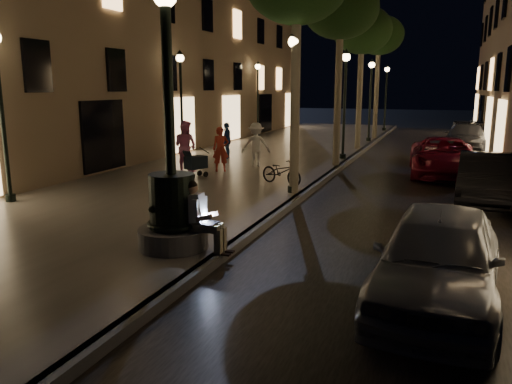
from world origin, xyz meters
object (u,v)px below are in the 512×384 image
at_px(pedestrian_blue, 227,140).
at_px(bicycle, 282,172).
at_px(tree_far, 379,36).
at_px(stroller, 196,162).
at_px(lamp_left_a, 0,92).
at_px(pedestrian_pink, 185,147).
at_px(tree_third, 362,31).
at_px(pedestrian_red, 221,149).
at_px(lamp_curb_a, 294,92).
at_px(car_rear, 466,137).
at_px(seated_man_laptop, 200,214).
at_px(lamp_left_c, 258,89).
at_px(car_second, 486,178).
at_px(car_third, 444,157).
at_px(lamp_curb_c, 371,90).
at_px(tree_second, 341,10).
at_px(pedestrian_white, 256,145).
at_px(car_fifth, 467,134).
at_px(car_front, 438,257).
at_px(lamp_left_b, 181,90).
at_px(fountain_lamppost, 172,198).
at_px(lamp_curb_d, 386,89).
at_px(lamp_curb_b, 345,90).

xyz_separation_m(pedestrian_blue, bicycle, (4.23, -5.10, -0.38)).
distance_m(tree_far, stroller, 18.14).
bearing_deg(lamp_left_a, pedestrian_pink, 70.34).
distance_m(tree_third, pedestrian_red, 11.13).
distance_m(lamp_curb_a, car_rear, 15.55).
bearing_deg(seated_man_laptop, pedestrian_red, 112.24).
height_order(car_rear, pedestrian_blue, pedestrian_blue).
bearing_deg(tree_third, pedestrian_blue, -130.39).
bearing_deg(lamp_left_c, car_rear, -7.39).
bearing_deg(lamp_left_a, tree_third, 66.07).
height_order(seated_man_laptop, car_second, seated_man_laptop).
relative_size(tree_third, car_rear, 1.39).
distance_m(lamp_left_c, car_second, 19.29).
distance_m(stroller, car_third, 9.49).
bearing_deg(pedestrian_blue, tree_third, 131.00).
distance_m(lamp_curb_a, lamp_curb_c, 16.00).
relative_size(tree_second, pedestrian_white, 4.16).
height_order(lamp_curb_a, car_fifth, lamp_curb_a).
xyz_separation_m(car_front, car_rear, (1.06, 20.88, -0.02)).
relative_size(tree_far, stroller, 6.94).
relative_size(lamp_left_b, car_rear, 0.93).
distance_m(fountain_lamppost, pedestrian_blue, 12.92).
xyz_separation_m(lamp_curb_c, lamp_curb_d, (0.00, 8.00, 0.00)).
distance_m(car_third, pedestrian_pink, 9.91).
xyz_separation_m(tree_third, tree_far, (0.08, 6.00, 0.29)).
bearing_deg(lamp_curb_b, pedestrian_blue, -159.96).
relative_size(lamp_curb_b, pedestrian_blue, 2.98).
relative_size(tree_far, lamp_curb_a, 1.56).
xyz_separation_m(lamp_left_b, pedestrian_red, (3.41, -3.19, -2.19)).
bearing_deg(pedestrian_white, pedestrian_pink, 21.84).
bearing_deg(tree_second, lamp_curb_c, 90.57).
xyz_separation_m(lamp_curb_a, stroller, (-3.96, 1.26, -2.49)).
bearing_deg(stroller, seated_man_laptop, -37.83).
height_order(car_second, pedestrian_pink, pedestrian_pink).
xyz_separation_m(lamp_left_c, stroller, (3.14, -14.74, -2.49)).
height_order(tree_second, car_third, tree_second).
bearing_deg(tree_far, car_rear, -34.40).
distance_m(lamp_curb_b, lamp_left_c, 10.70).
height_order(tree_second, lamp_curb_b, tree_second).
bearing_deg(car_fifth, tree_far, 166.63).
distance_m(seated_man_laptop, car_fifth, 23.68).
bearing_deg(lamp_curb_b, car_second, -49.30).
distance_m(seated_man_laptop, car_front, 4.42).
bearing_deg(car_third, lamp_left_a, -143.24).
bearing_deg(car_second, fountain_lamppost, -126.08).
xyz_separation_m(car_fifth, pedestrian_white, (-8.35, -12.61, 0.38)).
bearing_deg(stroller, pedestrian_pink, 157.81).
distance_m(stroller, car_front, 11.33).
distance_m(tree_second, car_second, 8.94).
distance_m(tree_far, car_front, 25.50).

